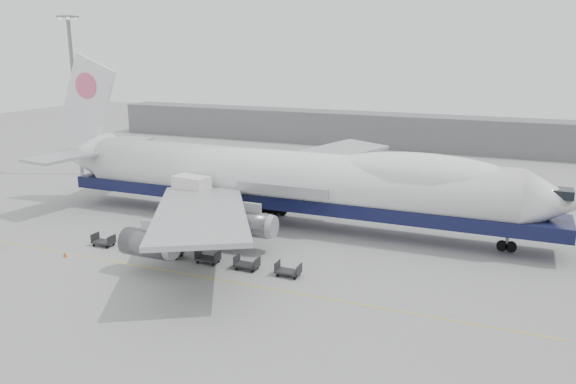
% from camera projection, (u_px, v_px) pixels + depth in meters
% --- Properties ---
extents(ground, '(260.00, 260.00, 0.00)m').
position_uv_depth(ground, '(240.00, 256.00, 57.06)').
color(ground, gray).
rests_on(ground, ground).
extents(apron_line, '(60.00, 0.15, 0.01)m').
position_uv_depth(apron_line, '(210.00, 278.00, 51.69)').
color(apron_line, gold).
rests_on(apron_line, ground).
extents(hangar, '(110.00, 8.00, 7.00)m').
position_uv_depth(hangar, '(346.00, 128.00, 122.51)').
color(hangar, slate).
rests_on(hangar, ground).
extents(floodlight_mast, '(2.40, 2.40, 25.43)m').
position_uv_depth(floodlight_mast, '(74.00, 88.00, 90.51)').
color(floodlight_mast, slate).
rests_on(floodlight_mast, ground).
extents(airliner, '(67.00, 55.30, 19.98)m').
position_uv_depth(airliner, '(290.00, 179.00, 66.15)').
color(airliner, white).
rests_on(airliner, ground).
extents(catering_truck, '(4.85, 3.66, 6.01)m').
position_uv_depth(catering_truck, '(192.00, 197.00, 66.27)').
color(catering_truck, navy).
rests_on(catering_truck, ground).
extents(traffic_cone, '(0.37, 0.37, 0.55)m').
position_uv_depth(traffic_cone, '(65.00, 254.00, 56.90)').
color(traffic_cone, '#D94A0B').
rests_on(traffic_cone, ground).
extents(dolly_0, '(2.30, 1.35, 1.30)m').
position_uv_depth(dolly_0, '(103.00, 241.00, 59.95)').
color(dolly_0, '#2D2D30').
rests_on(dolly_0, ground).
extents(dolly_1, '(2.30, 1.35, 1.30)m').
position_uv_depth(dolly_1, '(136.00, 247.00, 58.37)').
color(dolly_1, '#2D2D30').
rests_on(dolly_1, ground).
extents(dolly_2, '(2.30, 1.35, 1.30)m').
position_uv_depth(dolly_2, '(171.00, 252.00, 56.78)').
color(dolly_2, '#2D2D30').
rests_on(dolly_2, ground).
extents(dolly_3, '(2.30, 1.35, 1.30)m').
position_uv_depth(dolly_3, '(208.00, 258.00, 55.20)').
color(dolly_3, '#2D2D30').
rests_on(dolly_3, ground).
extents(dolly_4, '(2.30, 1.35, 1.30)m').
position_uv_depth(dolly_4, '(247.00, 264.00, 53.61)').
color(dolly_4, '#2D2D30').
rests_on(dolly_4, ground).
extents(dolly_5, '(2.30, 1.35, 1.30)m').
position_uv_depth(dolly_5, '(288.00, 271.00, 52.03)').
color(dolly_5, '#2D2D30').
rests_on(dolly_5, ground).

